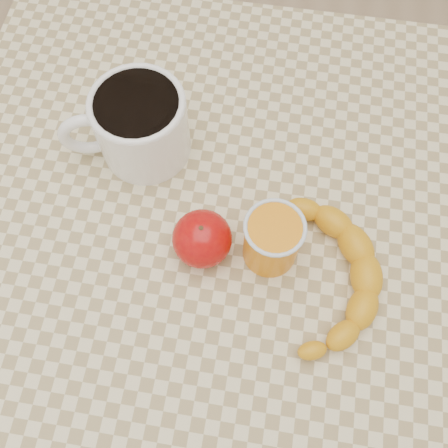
# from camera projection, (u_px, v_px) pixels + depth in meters

# --- Properties ---
(ground) EXTENTS (3.00, 3.00, 0.00)m
(ground) POSITION_uv_depth(u_px,v_px,m) (224.00, 338.00, 1.34)
(ground) COLOR tan
(ground) RESTS_ON ground
(table) EXTENTS (0.80, 0.80, 0.75)m
(table) POSITION_uv_depth(u_px,v_px,m) (224.00, 253.00, 0.73)
(table) COLOR beige
(table) RESTS_ON ground
(coffee_mug) EXTENTS (0.18, 0.16, 0.10)m
(coffee_mug) POSITION_uv_depth(u_px,v_px,m) (139.00, 124.00, 0.64)
(coffee_mug) COLOR white
(coffee_mug) RESTS_ON table
(orange_juice_glass) EXTENTS (0.07, 0.07, 0.08)m
(orange_juice_glass) POSITION_uv_depth(u_px,v_px,m) (272.00, 240.00, 0.59)
(orange_juice_glass) COLOR orange
(orange_juice_glass) RESTS_ON table
(apple) EXTENTS (0.09, 0.09, 0.07)m
(apple) POSITION_uv_depth(u_px,v_px,m) (202.00, 239.00, 0.61)
(apple) COLOR #980509
(apple) RESTS_ON table
(banana) EXTENTS (0.27, 0.31, 0.04)m
(banana) POSITION_uv_depth(u_px,v_px,m) (322.00, 273.00, 0.60)
(banana) COLOR orange
(banana) RESTS_ON table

